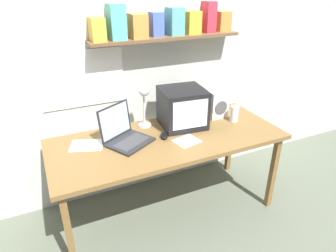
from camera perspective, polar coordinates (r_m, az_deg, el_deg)
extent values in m
plane|color=#5B6253|center=(2.78, 0.00, -15.65)|extent=(12.00, 12.00, 0.00)
cube|color=beige|center=(2.60, -4.88, 13.86)|extent=(5.60, 0.06, 2.60)
cube|color=white|center=(2.48, -15.98, 8.64)|extent=(0.66, 0.01, 0.45)
cube|color=brown|center=(2.53, -0.16, 16.50)|extent=(1.28, 0.18, 0.02)
cube|color=gold|center=(2.36, -13.36, 17.49)|extent=(0.10, 0.16, 0.17)
cube|color=#4FA8AA|center=(2.39, -9.80, 18.96)|extent=(0.12, 0.15, 0.26)
cube|color=orange|center=(2.44, -5.81, 18.45)|extent=(0.12, 0.16, 0.18)
cube|color=#425FBB|center=(2.52, -2.27, 18.81)|extent=(0.09, 0.11, 0.18)
cube|color=teal|center=(2.57, 1.32, 19.33)|extent=(0.12, 0.14, 0.22)
cube|color=gold|center=(2.65, 4.57, 19.08)|extent=(0.12, 0.13, 0.18)
cube|color=#BC2C3F|center=(2.73, 7.73, 19.89)|extent=(0.09, 0.12, 0.25)
cube|color=orange|center=(2.82, 10.40, 19.05)|extent=(0.11, 0.11, 0.17)
cube|color=brown|center=(2.36, 0.00, -2.56)|extent=(1.83, 0.76, 0.03)
cube|color=brown|center=(2.17, -18.27, -19.37)|extent=(0.04, 0.05, 0.70)
cube|color=brown|center=(2.76, 19.34, -8.41)|extent=(0.04, 0.05, 0.70)
cube|color=brown|center=(2.66, -20.23, -10.08)|extent=(0.04, 0.05, 0.70)
cube|color=brown|center=(3.17, 11.70, -2.73)|extent=(0.04, 0.05, 0.70)
cube|color=black|center=(2.49, 2.75, 3.54)|extent=(0.39, 0.38, 0.32)
cube|color=silver|center=(2.34, 4.28, 2.15)|extent=(0.29, 0.04, 0.23)
cube|color=#232326|center=(2.28, -7.27, -3.06)|extent=(0.40, 0.38, 0.02)
cube|color=#38383A|center=(2.27, -6.92, -2.98)|extent=(0.30, 0.26, 0.00)
cube|color=#232326|center=(2.31, -10.09, 0.94)|extent=(0.29, 0.19, 0.26)
cube|color=#AAD3E7|center=(2.31, -10.09, 0.94)|extent=(0.26, 0.17, 0.23)
cylinder|color=silver|center=(2.54, -4.46, 0.18)|extent=(0.11, 0.11, 0.01)
cylinder|color=silver|center=(2.47, -4.59, 3.63)|extent=(0.02, 0.02, 0.32)
sphere|color=silver|center=(2.37, -4.61, 6.69)|extent=(0.08, 0.08, 0.08)
cylinder|color=white|center=(2.66, 12.51, 2.28)|extent=(0.07, 0.07, 0.14)
cylinder|color=#CC3D47|center=(2.66, 12.47, 1.91)|extent=(0.06, 0.06, 0.10)
cube|color=white|center=(2.69, 9.39, 4.11)|extent=(0.17, 0.11, 0.24)
cylinder|color=#4C4C51|center=(2.65, 10.08, 3.43)|extent=(0.12, 0.01, 0.12)
ellipsoid|color=black|center=(2.34, -0.75, -1.88)|extent=(0.09, 0.12, 0.03)
cube|color=silver|center=(2.30, 3.58, -2.88)|extent=(0.21, 0.19, 0.00)
cube|color=white|center=(2.32, -15.18, -3.55)|extent=(0.29, 0.25, 0.00)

